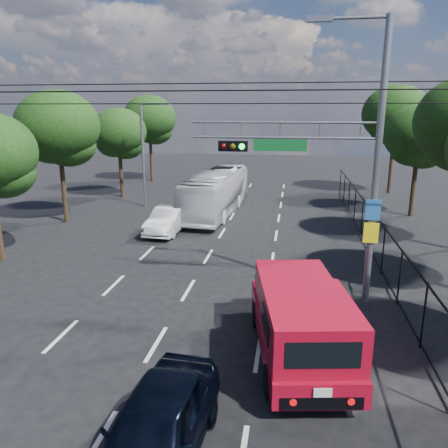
% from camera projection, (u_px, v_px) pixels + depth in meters
% --- Properties ---
extents(ground, '(120.00, 120.00, 0.00)m').
position_uv_depth(ground, '(97.00, 444.00, 8.99)').
color(ground, black).
rests_on(ground, ground).
extents(lane_markings, '(6.12, 38.00, 0.01)m').
position_uv_depth(lane_markings, '(216.00, 244.00, 22.36)').
color(lane_markings, beige).
rests_on(lane_markings, ground).
extents(signal_mast, '(6.43, 0.39, 9.50)m').
position_uv_depth(signal_mast, '(340.00, 154.00, 14.49)').
color(signal_mast, slate).
rests_on(signal_mast, ground).
extents(streetlight_left, '(2.09, 0.22, 7.08)m').
position_uv_depth(streetlight_left, '(145.00, 150.00, 29.96)').
color(streetlight_left, slate).
rests_on(streetlight_left, ground).
extents(utility_wires, '(22.00, 5.04, 0.74)m').
position_uv_depth(utility_wires, '(189.00, 93.00, 15.58)').
color(utility_wires, black).
rests_on(utility_wires, ground).
extents(fence_right, '(0.06, 34.03, 2.00)m').
position_uv_depth(fence_right, '(378.00, 242.00, 19.20)').
color(fence_right, black).
rests_on(fence_right, ground).
extents(tree_right_d, '(4.32, 4.32, 7.02)m').
position_uv_depth(tree_right_d, '(419.00, 140.00, 27.06)').
color(tree_right_d, black).
rests_on(tree_right_d, ground).
extents(tree_right_e, '(5.28, 5.28, 8.58)m').
position_uv_depth(tree_right_e, '(396.00, 119.00, 34.39)').
color(tree_right_e, black).
rests_on(tree_right_e, ground).
extents(tree_left_c, '(4.80, 4.80, 7.80)m').
position_uv_depth(tree_left_c, '(59.00, 132.00, 25.36)').
color(tree_left_c, black).
rests_on(tree_left_c, ground).
extents(tree_left_d, '(4.20, 4.20, 6.83)m').
position_uv_depth(tree_left_d, '(119.00, 136.00, 33.11)').
color(tree_left_d, black).
rests_on(tree_left_d, ground).
extents(tree_left_e, '(4.92, 4.92, 7.99)m').
position_uv_depth(tree_left_e, '(150.00, 122.00, 40.57)').
color(tree_left_e, black).
rests_on(tree_left_e, ground).
extents(red_pickup, '(3.09, 6.17, 2.20)m').
position_uv_depth(red_pickup, '(300.00, 319.00, 11.83)').
color(red_pickup, black).
rests_on(red_pickup, ground).
extents(navy_hatchback, '(2.03, 4.48, 1.49)m').
position_uv_depth(navy_hatchback, '(157.00, 428.00, 8.37)').
color(navy_hatchback, black).
rests_on(navy_hatchback, ground).
extents(white_bus, '(3.07, 10.33, 2.84)m').
position_uv_depth(white_bus, '(216.00, 192.00, 28.52)').
color(white_bus, silver).
rests_on(white_bus, ground).
extents(white_van, '(1.76, 4.43, 1.43)m').
position_uv_depth(white_van, '(168.00, 220.00, 24.34)').
color(white_van, silver).
rests_on(white_van, ground).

